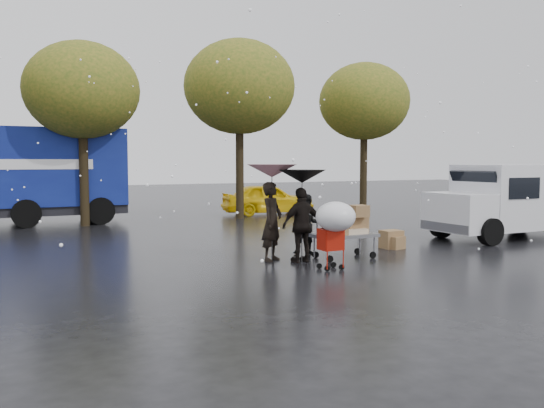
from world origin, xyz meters
name	(u,v)px	position (x,y,z in m)	size (l,w,h in m)	color
ground	(311,262)	(0.00, 0.00, 0.00)	(90.00, 90.00, 0.00)	black
person_pink	(272,221)	(-0.69, 0.61, 0.91)	(0.67, 0.44, 1.83)	black
person_middle	(308,225)	(0.50, 1.02, 0.75)	(0.72, 0.56, 1.49)	black
person_black	(302,225)	(-0.17, 0.12, 0.86)	(1.00, 0.42, 1.71)	black
umbrella_pink	(272,171)	(-0.69, 0.61, 2.08)	(1.15, 1.15, 2.24)	#4C4C4C
umbrella_black	(302,176)	(-0.17, 0.12, 1.96)	(1.08, 1.08, 2.11)	#4C4C4C
vendor_cart	(348,228)	(1.08, 0.13, 0.73)	(1.52, 0.80, 1.27)	slate
shopping_cart	(335,221)	(-0.05, -1.08, 1.06)	(0.84, 0.84, 1.46)	#AC1609
white_van	(510,199)	(7.55, 1.07, 1.16)	(4.91, 2.18, 2.20)	white
blue_truck	(13,177)	(-5.75, 11.38, 1.76)	(8.30, 2.60, 3.50)	navy
box_ground_near	(391,239)	(3.00, 0.93, 0.24)	(0.53, 0.42, 0.48)	brown
box_ground_far	(396,243)	(3.03, 0.77, 0.17)	(0.43, 0.33, 0.33)	brown
yellow_taxi	(268,199)	(4.30, 11.11, 0.67)	(1.59, 3.95, 1.35)	yellow
tree_row	(166,88)	(-0.47, 10.00, 5.02)	(21.60, 4.40, 7.12)	black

